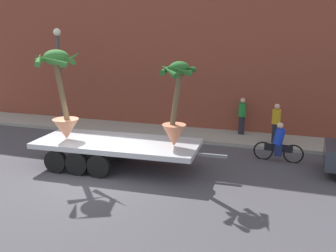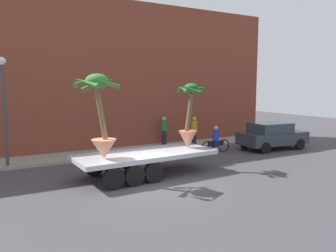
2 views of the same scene
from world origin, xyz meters
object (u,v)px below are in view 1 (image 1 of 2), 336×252
potted_palm_middle (61,95)px  pedestrian_far_left (276,123)px  cyclist (279,144)px  pedestrian_near_gate (242,115)px  street_lamp (59,65)px  potted_palm_rear (176,107)px  flatbed_trailer (111,146)px

potted_palm_middle → pedestrian_far_left: bearing=32.7°
cyclist → pedestrian_near_gate: 3.41m
street_lamp → potted_palm_rear: bearing=-28.9°
cyclist → street_lamp: (-10.49, 1.55, 2.56)m
pedestrian_far_left → street_lamp: bearing=-178.0°
potted_palm_rear → pedestrian_far_left: size_ratio=1.67×
street_lamp → potted_palm_middle: bearing=-55.2°
flatbed_trailer → pedestrian_near_gate: size_ratio=4.03×
street_lamp → flatbed_trailer: bearing=-40.4°
potted_palm_rear → pedestrian_near_gate: 5.69m
pedestrian_far_left → pedestrian_near_gate: bearing=147.3°
potted_palm_middle → street_lamp: street_lamp is taller
cyclist → pedestrian_near_gate: (-1.73, 2.91, 0.37)m
flatbed_trailer → street_lamp: 6.69m
potted_palm_middle → cyclist: 8.21m
potted_palm_rear → pedestrian_far_left: potted_palm_rear is taller
potted_palm_rear → pedestrian_near_gate: (1.60, 5.31, -1.28)m
potted_palm_rear → pedestrian_near_gate: potted_palm_rear is taller
potted_palm_middle → pedestrian_far_left: potted_palm_middle is taller
potted_palm_middle → cyclist: potted_palm_middle is taller
potted_palm_rear → cyclist: size_ratio=1.56×
pedestrian_near_gate → street_lamp: street_lamp is taller
potted_palm_middle → pedestrian_far_left: (7.29, 4.68, -1.56)m
potted_palm_rear → street_lamp: (-7.16, 3.96, 0.91)m
flatbed_trailer → potted_palm_middle: potted_palm_middle is taller
potted_palm_rear → cyclist: 4.43m
flatbed_trailer → cyclist: (5.75, 2.48, -0.09)m
street_lamp → cyclist: bearing=-8.4°
cyclist → potted_palm_rear: bearing=-144.2°
flatbed_trailer → potted_palm_middle: (-1.73, -0.29, 1.84)m
potted_palm_middle → pedestrian_near_gate: bearing=44.6°
cyclist → pedestrian_near_gate: size_ratio=1.08×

